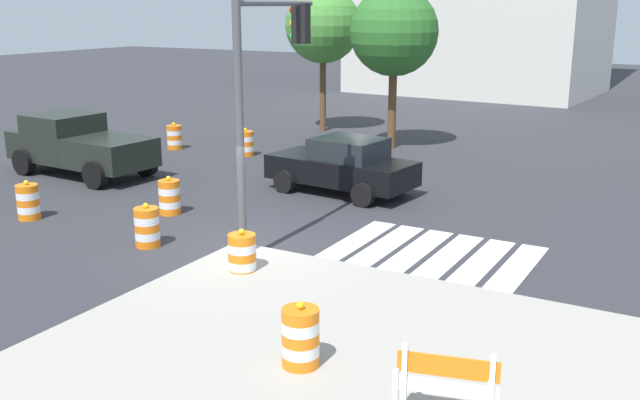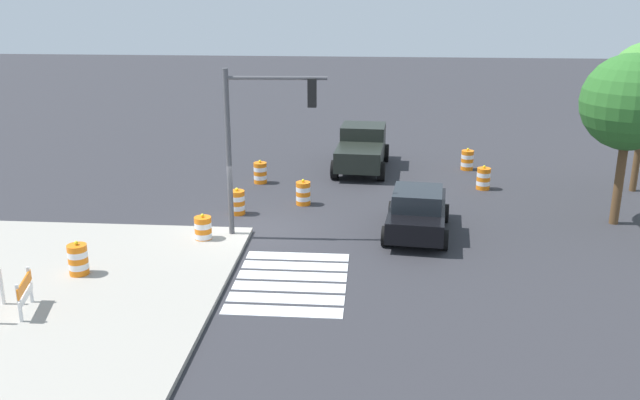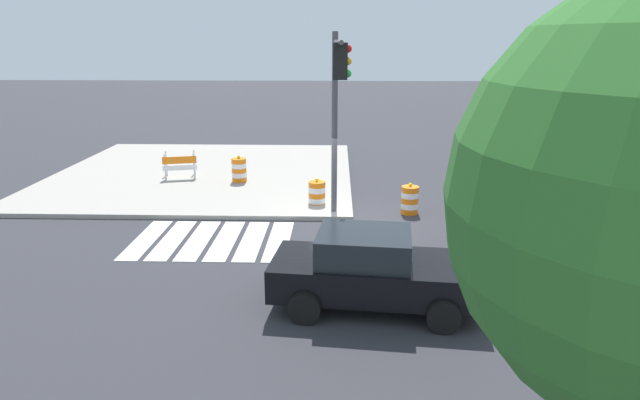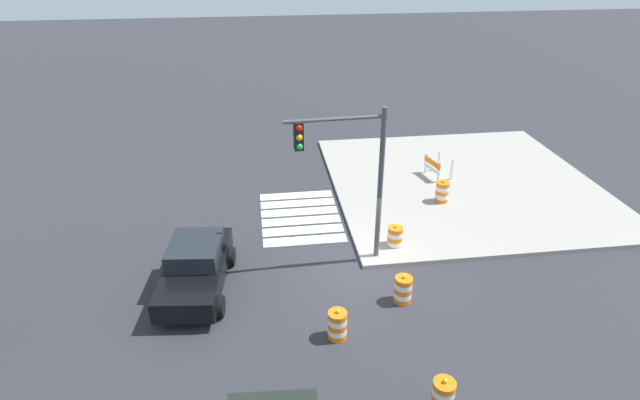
% 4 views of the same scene
% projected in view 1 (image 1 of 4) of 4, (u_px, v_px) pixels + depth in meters
% --- Properties ---
extents(ground_plane, '(120.00, 120.00, 0.00)m').
position_uv_depth(ground_plane, '(237.00, 248.00, 16.58)').
color(ground_plane, '#2D2D33').
extents(crosswalk_stripes, '(4.35, 3.20, 0.02)m').
position_uv_depth(crosswalk_stripes, '(432.00, 253.00, 16.20)').
color(crosswalk_stripes, silver).
rests_on(crosswalk_stripes, ground).
extents(sports_car, '(4.47, 2.48, 1.63)m').
position_uv_depth(sports_car, '(343.00, 166.00, 21.22)').
color(sports_car, black).
rests_on(sports_car, ground).
extents(pickup_truck, '(5.27, 2.61, 1.92)m').
position_uv_depth(pickup_truck, '(76.00, 145.00, 23.55)').
color(pickup_truck, black).
rests_on(pickup_truck, ground).
extents(traffic_barrel_near_corner, '(0.56, 0.56, 1.02)m').
position_uv_depth(traffic_barrel_near_corner, '(242.00, 256.00, 14.71)').
color(traffic_barrel_near_corner, orange).
rests_on(traffic_barrel_near_corner, ground).
extents(traffic_barrel_crosswalk_end, '(0.56, 0.56, 1.02)m').
position_uv_depth(traffic_barrel_crosswalk_end, '(147.00, 227.00, 16.59)').
color(traffic_barrel_crosswalk_end, orange).
rests_on(traffic_barrel_crosswalk_end, ground).
extents(traffic_barrel_median_near, '(0.56, 0.56, 1.02)m').
position_uv_depth(traffic_barrel_median_near, '(169.00, 197.00, 19.17)').
color(traffic_barrel_median_near, orange).
rests_on(traffic_barrel_median_near, ground).
extents(traffic_barrel_median_far, '(0.56, 0.56, 1.02)m').
position_uv_depth(traffic_barrel_median_far, '(174.00, 137.00, 27.78)').
color(traffic_barrel_median_far, orange).
rests_on(traffic_barrel_median_far, ground).
extents(traffic_barrel_far_curb, '(0.56, 0.56, 1.02)m').
position_uv_depth(traffic_barrel_far_curb, '(28.00, 202.00, 18.71)').
color(traffic_barrel_far_curb, orange).
rests_on(traffic_barrel_far_curb, ground).
extents(traffic_barrel_lane_center, '(0.56, 0.56, 1.02)m').
position_uv_depth(traffic_barrel_lane_center, '(246.00, 143.00, 26.54)').
color(traffic_barrel_lane_center, orange).
rests_on(traffic_barrel_lane_center, ground).
extents(traffic_barrel_on_sidewalk, '(0.56, 0.56, 1.02)m').
position_uv_depth(traffic_barrel_on_sidewalk, '(300.00, 337.00, 10.77)').
color(traffic_barrel_on_sidewalk, orange).
rests_on(traffic_barrel_on_sidewalk, sidewalk_corner).
extents(construction_barricade, '(1.38, 1.05, 1.00)m').
position_uv_depth(construction_barricade, '(446.00, 386.00, 9.17)').
color(construction_barricade, silver).
rests_on(construction_barricade, sidewalk_corner).
extents(traffic_light_pole, '(0.52, 3.29, 5.50)m').
position_uv_depth(traffic_light_pole, '(266.00, 73.00, 15.77)').
color(traffic_light_pole, '#4C4C51').
rests_on(traffic_light_pole, sidewalk_corner).
extents(street_tree_streetside_near, '(3.28, 3.28, 6.00)m').
position_uv_depth(street_tree_streetside_near, '(394.00, 32.00, 27.04)').
color(street_tree_streetside_near, brown).
rests_on(street_tree_streetside_near, ground).
extents(street_tree_streetside_mid, '(3.18, 3.18, 6.06)m').
position_uv_depth(street_tree_streetside_mid, '(323.00, 26.00, 30.79)').
color(street_tree_streetside_mid, brown).
rests_on(street_tree_streetside_mid, ground).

